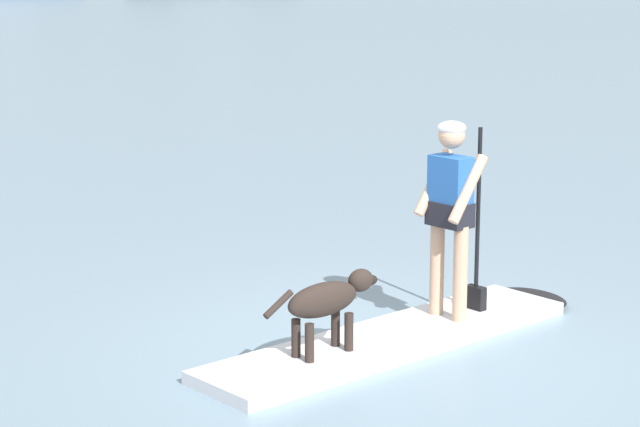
# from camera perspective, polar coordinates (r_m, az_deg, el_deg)

# --- Properties ---
(ground_plane) EXTENTS (400.00, 400.00, 0.00)m
(ground_plane) POSITION_cam_1_polar(r_m,az_deg,el_deg) (9.86, 3.22, -6.16)
(ground_plane) COLOR gray
(paddleboard) EXTENTS (3.84, 1.29, 0.10)m
(paddleboard) POSITION_cam_1_polar(r_m,az_deg,el_deg) (10.00, 4.17, -5.61)
(paddleboard) COLOR silver
(paddleboard) RESTS_ON ground_plane
(person_paddler) EXTENTS (0.64, 0.52, 1.65)m
(person_paddler) POSITION_cam_1_polar(r_m,az_deg,el_deg) (10.08, 6.12, 0.38)
(person_paddler) COLOR tan
(person_paddler) RESTS_ON paddleboard
(dog) EXTENTS (1.13, 0.31, 0.59)m
(dog) POSITION_cam_1_polar(r_m,az_deg,el_deg) (9.28, 0.35, -4.08)
(dog) COLOR #2D231E
(dog) RESTS_ON paddleboard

